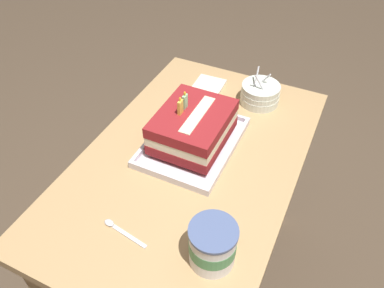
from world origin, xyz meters
name	(u,v)px	position (x,y,z in m)	size (l,w,h in m)	color
ground_plane	(191,275)	(0.00, 0.00, 0.00)	(8.00, 8.00, 0.00)	#4C3D2D
dining_table	(191,186)	(0.00, 0.00, 0.60)	(1.00, 0.62, 0.73)	tan
foil_tray	(193,143)	(0.06, 0.02, 0.73)	(0.34, 0.26, 0.02)	silver
birthday_cake	(193,126)	(0.06, 0.02, 0.80)	(0.24, 0.20, 0.16)	maroon
bowl_stack	(260,94)	(0.36, -0.10, 0.76)	(0.14, 0.14, 0.13)	silver
ice_cream_tub	(213,245)	(-0.28, -0.19, 0.79)	(0.11, 0.11, 0.12)	white
serving_spoon_near_tray	(117,228)	(-0.31, 0.06, 0.73)	(0.04, 0.14, 0.01)	silver
napkin_pile	(209,86)	(0.36, 0.10, 0.73)	(0.11, 0.11, 0.01)	silver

